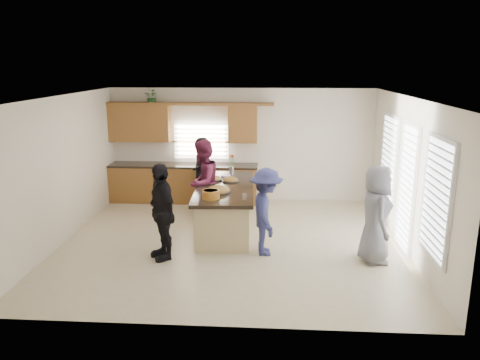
# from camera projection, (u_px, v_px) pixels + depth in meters

# --- Properties ---
(floor) EXTENTS (6.50, 6.50, 0.00)m
(floor) POSITION_uv_depth(u_px,v_px,m) (232.00, 242.00, 9.11)
(floor) COLOR beige
(floor) RESTS_ON ground
(room_shell) EXTENTS (6.52, 6.02, 2.81)m
(room_shell) POSITION_uv_depth(u_px,v_px,m) (231.00, 146.00, 8.64)
(room_shell) COLOR silver
(room_shell) RESTS_ON ground
(back_cabinetry) EXTENTS (4.08, 0.66, 2.46)m
(back_cabinetry) POSITION_uv_depth(u_px,v_px,m) (182.00, 165.00, 11.62)
(back_cabinetry) COLOR #91602A
(back_cabinetry) RESTS_ON ground
(right_wall_glazing) EXTENTS (0.06, 4.00, 2.25)m
(right_wall_glazing) POSITION_uv_depth(u_px,v_px,m) (408.00, 180.00, 8.45)
(right_wall_glazing) COLOR white
(right_wall_glazing) RESTS_ON ground
(island) EXTENTS (1.27, 2.75, 0.95)m
(island) POSITION_uv_depth(u_px,v_px,m) (225.00, 209.00, 9.66)
(island) COLOR tan
(island) RESTS_ON ground
(platter_front) EXTENTS (0.49, 0.49, 0.20)m
(platter_front) POSITION_uv_depth(u_px,v_px,m) (218.00, 191.00, 9.08)
(platter_front) COLOR black
(platter_front) RESTS_ON island
(platter_mid) EXTENTS (0.36, 0.36, 0.15)m
(platter_mid) POSITION_uv_depth(u_px,v_px,m) (231.00, 180.00, 9.90)
(platter_mid) COLOR black
(platter_mid) RESTS_ON island
(platter_back) EXTENTS (0.32, 0.32, 0.13)m
(platter_back) POSITION_uv_depth(u_px,v_px,m) (215.00, 179.00, 10.01)
(platter_back) COLOR black
(platter_back) RESTS_ON island
(salad_bowl) EXTENTS (0.33, 0.33, 0.16)m
(salad_bowl) POSITION_uv_depth(u_px,v_px,m) (211.00, 194.00, 8.64)
(salad_bowl) COLOR #C07323
(salad_bowl) RESTS_ON island
(clear_cup) EXTENTS (0.08, 0.08, 0.11)m
(clear_cup) POSITION_uv_depth(u_px,v_px,m) (244.00, 197.00, 8.58)
(clear_cup) COLOR white
(clear_cup) RESTS_ON island
(plate_stack) EXTENTS (0.22, 0.22, 0.05)m
(plate_stack) POSITION_uv_depth(u_px,v_px,m) (226.00, 176.00, 10.25)
(plate_stack) COLOR #AF8FD0
(plate_stack) RESTS_ON island
(flower_vase) EXTENTS (0.14, 0.14, 0.41)m
(flower_vase) POSITION_uv_depth(u_px,v_px,m) (232.00, 163.00, 10.69)
(flower_vase) COLOR silver
(flower_vase) RESTS_ON island
(potted_plant) EXTENTS (0.41, 0.39, 0.38)m
(potted_plant) POSITION_uv_depth(u_px,v_px,m) (152.00, 97.00, 11.34)
(potted_plant) COLOR #306B2B
(potted_plant) RESTS_ON back_cabinetry
(woman_left_back) EXTENTS (0.63, 0.73, 1.69)m
(woman_left_back) POSITION_uv_depth(u_px,v_px,m) (201.00, 172.00, 11.18)
(woman_left_back) COLOR black
(woman_left_back) RESTS_ON ground
(woman_left_mid) EXTENTS (0.95, 1.08, 1.84)m
(woman_left_mid) POSITION_uv_depth(u_px,v_px,m) (203.00, 183.00, 9.89)
(woman_left_mid) COLOR maroon
(woman_left_mid) RESTS_ON ground
(woman_left_front) EXTENTS (0.90, 1.08, 1.73)m
(woman_left_front) POSITION_uv_depth(u_px,v_px,m) (162.00, 212.00, 8.18)
(woman_left_front) COLOR black
(woman_left_front) RESTS_ON ground
(woman_right_back) EXTENTS (0.70, 1.09, 1.59)m
(woman_right_back) POSITION_uv_depth(u_px,v_px,m) (266.00, 212.00, 8.39)
(woman_right_back) COLOR navy
(woman_right_back) RESTS_ON ground
(woman_right_front) EXTENTS (0.57, 0.85, 1.72)m
(woman_right_front) POSITION_uv_depth(u_px,v_px,m) (376.00, 214.00, 8.04)
(woman_right_front) COLOR slate
(woman_right_front) RESTS_ON ground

